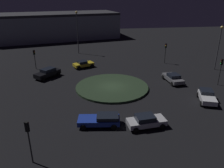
{
  "coord_description": "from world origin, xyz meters",
  "views": [
    {
      "loc": [
        -4.62,
        -31.02,
        13.5
      ],
      "look_at": [
        0.0,
        0.0,
        0.64
      ],
      "focal_mm": 35.6,
      "sensor_mm": 36.0,
      "label": 1
    }
  ],
  "objects_px": {
    "car_grey": "(173,78)",
    "streetlamp_east": "(220,41)",
    "traffic_light_northwest": "(34,56)",
    "streetlamp_north": "(77,26)",
    "traffic_light_east": "(221,67)",
    "car_blue": "(101,120)",
    "car_white": "(207,96)",
    "traffic_light_southwest": "(28,134)",
    "store_building": "(56,26)",
    "car_silver": "(146,121)",
    "traffic_light_northeast": "(166,49)",
    "car_yellow": "(83,64)",
    "car_black": "(48,73)"
  },
  "relations": [
    {
      "from": "car_grey",
      "to": "streetlamp_east",
      "type": "relative_size",
      "value": 0.56
    },
    {
      "from": "traffic_light_northwest",
      "to": "streetlamp_north",
      "type": "distance_m",
      "value": 14.12
    },
    {
      "from": "car_grey",
      "to": "streetlamp_east",
      "type": "height_order",
      "value": "streetlamp_east"
    },
    {
      "from": "traffic_light_east",
      "to": "streetlamp_north",
      "type": "relative_size",
      "value": 0.43
    },
    {
      "from": "car_blue",
      "to": "car_white",
      "type": "distance_m",
      "value": 15.08
    },
    {
      "from": "traffic_light_east",
      "to": "traffic_light_southwest",
      "type": "bearing_deg",
      "value": 32.38
    },
    {
      "from": "car_white",
      "to": "store_building",
      "type": "relative_size",
      "value": 0.11
    },
    {
      "from": "car_silver",
      "to": "traffic_light_northeast",
      "type": "relative_size",
      "value": 1.04
    },
    {
      "from": "car_yellow",
      "to": "car_blue",
      "type": "bearing_deg",
      "value": -108.72
    },
    {
      "from": "car_white",
      "to": "streetlamp_north",
      "type": "height_order",
      "value": "streetlamp_north"
    },
    {
      "from": "car_yellow",
      "to": "car_silver",
      "type": "distance_m",
      "value": 22.8
    },
    {
      "from": "traffic_light_east",
      "to": "traffic_light_southwest",
      "type": "relative_size",
      "value": 1.05
    },
    {
      "from": "car_yellow",
      "to": "traffic_light_northwest",
      "type": "distance_m",
      "value": 9.21
    },
    {
      "from": "traffic_light_southwest",
      "to": "car_yellow",
      "type": "bearing_deg",
      "value": 20.16
    },
    {
      "from": "car_white",
      "to": "traffic_light_east",
      "type": "bearing_deg",
      "value": 155.93
    },
    {
      "from": "streetlamp_east",
      "to": "store_building",
      "type": "relative_size",
      "value": 0.2
    },
    {
      "from": "traffic_light_east",
      "to": "store_building",
      "type": "xyz_separation_m",
      "value": [
        -28.33,
        43.37,
        0.94
      ]
    },
    {
      "from": "car_black",
      "to": "traffic_light_northeast",
      "type": "bearing_deg",
      "value": -34.74
    },
    {
      "from": "car_white",
      "to": "traffic_light_northwest",
      "type": "bearing_deg",
      "value": -105.75
    },
    {
      "from": "car_blue",
      "to": "store_building",
      "type": "relative_size",
      "value": 0.12
    },
    {
      "from": "car_yellow",
      "to": "car_silver",
      "type": "height_order",
      "value": "car_silver"
    },
    {
      "from": "traffic_light_northwest",
      "to": "traffic_light_southwest",
      "type": "relative_size",
      "value": 0.92
    },
    {
      "from": "car_blue",
      "to": "traffic_light_northeast",
      "type": "height_order",
      "value": "traffic_light_northeast"
    },
    {
      "from": "car_yellow",
      "to": "car_silver",
      "type": "bearing_deg",
      "value": -96.76
    },
    {
      "from": "streetlamp_north",
      "to": "store_building",
      "type": "relative_size",
      "value": 0.24
    },
    {
      "from": "car_grey",
      "to": "car_blue",
      "type": "bearing_deg",
      "value": -54.25
    },
    {
      "from": "traffic_light_northeast",
      "to": "car_yellow",
      "type": "bearing_deg",
      "value": -40.23
    },
    {
      "from": "car_grey",
      "to": "car_black",
      "type": "distance_m",
      "value": 21.11
    },
    {
      "from": "traffic_light_east",
      "to": "store_building",
      "type": "relative_size",
      "value": 0.11
    },
    {
      "from": "traffic_light_east",
      "to": "streetlamp_east",
      "type": "relative_size",
      "value": 0.52
    },
    {
      "from": "traffic_light_northwest",
      "to": "traffic_light_east",
      "type": "height_order",
      "value": "traffic_light_east"
    },
    {
      "from": "traffic_light_southwest",
      "to": "traffic_light_northwest",
      "type": "bearing_deg",
      "value": 39.73
    },
    {
      "from": "car_yellow",
      "to": "streetlamp_north",
      "type": "xyz_separation_m",
      "value": [
        -0.79,
        11.28,
        5.66
      ]
    },
    {
      "from": "traffic_light_northeast",
      "to": "streetlamp_north",
      "type": "xyz_separation_m",
      "value": [
        -17.51,
        10.92,
        3.43
      ]
    },
    {
      "from": "car_black",
      "to": "streetlamp_east",
      "type": "height_order",
      "value": "streetlamp_east"
    },
    {
      "from": "car_grey",
      "to": "streetlamp_north",
      "type": "relative_size",
      "value": 0.47
    },
    {
      "from": "traffic_light_northwest",
      "to": "car_grey",
      "type": "bearing_deg",
      "value": 16.74
    },
    {
      "from": "car_black",
      "to": "traffic_light_east",
      "type": "xyz_separation_m",
      "value": [
        27.03,
        -7.45,
        2.18
      ]
    },
    {
      "from": "store_building",
      "to": "car_silver",
      "type": "bearing_deg",
      "value": 92.56
    },
    {
      "from": "traffic_light_northwest",
      "to": "streetlamp_east",
      "type": "xyz_separation_m",
      "value": [
        33.71,
        -5.33,
        2.8
      ]
    },
    {
      "from": "car_blue",
      "to": "car_grey",
      "type": "bearing_deg",
      "value": -131.92
    },
    {
      "from": "car_white",
      "to": "traffic_light_northeast",
      "type": "height_order",
      "value": "traffic_light_northeast"
    },
    {
      "from": "streetlamp_east",
      "to": "traffic_light_southwest",
      "type": "bearing_deg",
      "value": -144.86
    },
    {
      "from": "car_black",
      "to": "store_building",
      "type": "bearing_deg",
      "value": 45.01
    },
    {
      "from": "traffic_light_northeast",
      "to": "streetlamp_north",
      "type": "distance_m",
      "value": 20.92
    },
    {
      "from": "car_grey",
      "to": "traffic_light_northeast",
      "type": "height_order",
      "value": "traffic_light_northeast"
    },
    {
      "from": "store_building",
      "to": "traffic_light_northeast",
      "type": "bearing_deg",
      "value": 116.29
    },
    {
      "from": "traffic_light_northwest",
      "to": "streetlamp_north",
      "type": "height_order",
      "value": "streetlamp_north"
    },
    {
      "from": "traffic_light_northwest",
      "to": "store_building",
      "type": "bearing_deg",
      "value": 127.95
    },
    {
      "from": "car_blue",
      "to": "car_grey",
      "type": "distance_m",
      "value": 17.0
    }
  ]
}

